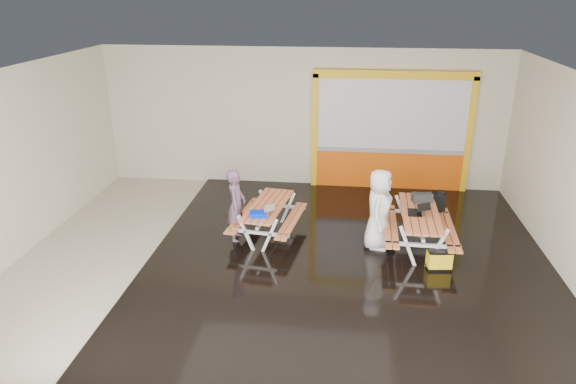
# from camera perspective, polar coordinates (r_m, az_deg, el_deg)

# --- Properties ---
(room) EXTENTS (10.02, 8.02, 3.52)m
(room) POSITION_cam_1_polar(r_m,az_deg,el_deg) (9.37, -0.63, 2.26)
(room) COLOR #BDB3A0
(room) RESTS_ON ground
(deck) EXTENTS (7.50, 7.98, 0.05)m
(deck) POSITION_cam_1_polar(r_m,az_deg,el_deg) (10.01, 6.59, -7.39)
(deck) COLOR black
(deck) RESTS_ON room
(kiosk) EXTENTS (3.88, 0.16, 3.00)m
(kiosk) POSITION_cam_1_polar(r_m,az_deg,el_deg) (13.20, 11.12, 6.20)
(kiosk) COLOR #DF550B
(kiosk) RESTS_ON room
(picnic_table_left) EXTENTS (1.48, 1.98, 0.73)m
(picnic_table_left) POSITION_cam_1_polar(r_m,az_deg,el_deg) (10.63, -2.21, -2.23)
(picnic_table_left) COLOR orange
(picnic_table_left) RESTS_ON deck
(picnic_table_right) EXTENTS (1.40, 2.02, 0.80)m
(picnic_table_right) POSITION_cam_1_polar(r_m,az_deg,el_deg) (10.45, 14.14, -3.07)
(picnic_table_right) COLOR orange
(picnic_table_right) RESTS_ON deck
(person_left) EXTENTS (0.37, 0.56, 1.52)m
(person_left) POSITION_cam_1_polar(r_m,az_deg,el_deg) (10.46, -5.65, -1.49)
(person_left) COLOR #66495D
(person_left) RESTS_ON deck
(person_right) EXTENTS (0.67, 0.88, 1.62)m
(person_right) POSITION_cam_1_polar(r_m,az_deg,el_deg) (10.22, 9.88, -1.90)
(person_right) COLOR white
(person_right) RESTS_ON deck
(laptop_left) EXTENTS (0.39, 0.36, 0.15)m
(laptop_left) POSITION_cam_1_polar(r_m,az_deg,el_deg) (10.14, -2.51, -2.09)
(laptop_left) COLOR silver
(laptop_left) RESTS_ON picnic_table_left
(laptop_right) EXTENTS (0.44, 0.39, 0.17)m
(laptop_right) POSITION_cam_1_polar(r_m,az_deg,el_deg) (10.28, 14.00, -1.97)
(laptop_right) COLOR black
(laptop_right) RESTS_ON picnic_table_right
(blue_pouch) EXTENTS (0.35, 0.28, 0.09)m
(blue_pouch) POSITION_cam_1_polar(r_m,az_deg,el_deg) (10.02, -3.26, -2.42)
(blue_pouch) COLOR #0023E4
(blue_pouch) RESTS_ON picnic_table_left
(toolbox) EXTENTS (0.43, 0.28, 0.23)m
(toolbox) POSITION_cam_1_polar(r_m,az_deg,el_deg) (10.86, 14.41, -0.55)
(toolbox) COLOR black
(toolbox) RESTS_ON picnic_table_right
(backpack) EXTENTS (0.26, 0.17, 0.42)m
(backpack) POSITION_cam_1_polar(r_m,az_deg,el_deg) (11.19, 16.16, -0.90)
(backpack) COLOR black
(backpack) RESTS_ON picnic_table_right
(dark_case) EXTENTS (0.49, 0.42, 0.16)m
(dark_case) POSITION_cam_1_polar(r_m,az_deg,el_deg) (10.55, 10.28, -5.37)
(dark_case) COLOR black
(dark_case) RESTS_ON deck
(fluke_bag) EXTENTS (0.47, 0.34, 0.38)m
(fluke_bag) POSITION_cam_1_polar(r_m,az_deg,el_deg) (9.93, 16.16, -7.06)
(fluke_bag) COLOR black
(fluke_bag) RESTS_ON deck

